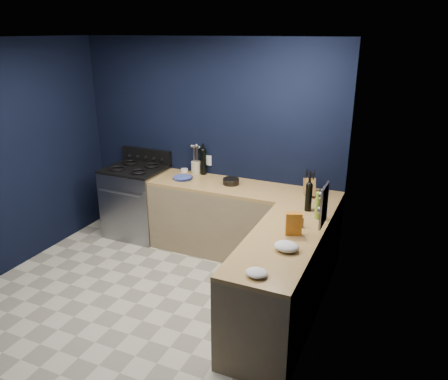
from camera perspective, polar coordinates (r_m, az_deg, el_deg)
The scene contains 27 objects.
floor at distance 4.77m, azimuth -11.34°, elevation -14.42°, with size 3.50×3.50×0.02m, color beige.
ceiling at distance 3.94m, azimuth -14.06°, elevation 18.82°, with size 3.50×3.50×0.02m, color silver.
wall_back at distance 5.62m, azimuth -2.01°, elevation 6.11°, with size 3.50×0.02×2.60m, color black.
wall_right at distance 3.48m, azimuth 11.66°, elevation -3.34°, with size 0.02×3.50×2.60m, color black.
cab_back at distance 5.40m, azimuth 2.36°, elevation -4.30°, with size 2.30×0.63×0.86m, color #8E7A57.
top_back at distance 5.23m, azimuth 2.43°, elevation 0.19°, with size 2.30×0.63×0.04m, color olive.
cab_right at distance 4.20m, azimuth 7.28°, elevation -12.15°, with size 0.63×1.67×0.86m, color #8E7A57.
top_right at distance 3.98m, azimuth 7.57°, elevation -6.66°, with size 0.63×1.67×0.04m, color olive.
gas_range at distance 6.05m, azimuth -11.28°, elevation -1.59°, with size 0.76×0.66×0.92m, color gray.
oven_door at distance 5.82m, azimuth -13.03°, elevation -2.72°, with size 0.59×0.02×0.42m, color black.
cooktop at distance 5.90m, azimuth -11.60°, elevation 2.70°, with size 0.76×0.66×0.03m, color black.
backguard at distance 6.10m, azimuth -10.06°, elevation 4.43°, with size 0.76×0.06×0.20m, color black.
spice_panel at distance 4.03m, azimuth 12.93°, elevation -1.97°, with size 0.02×0.28×0.38m, color gray.
wall_outlet at distance 5.66m, azimuth -2.08°, elevation 3.90°, with size 0.09×0.02×0.13m, color white.
plate_stack at distance 5.52m, azimuth -5.44°, elevation 1.60°, with size 0.24×0.24×0.03m, color #32409F.
ramekin at distance 5.81m, azimuth -5.17°, elevation 2.60°, with size 0.10×0.10×0.04m, color white.
utensil_crock at distance 5.71m, azimuth -3.67°, elevation 2.97°, with size 0.13×0.13×0.16m, color beige.
wine_bottle_back at distance 5.64m, azimuth -2.72°, elevation 3.65°, with size 0.08×0.08×0.32m, color black.
lemon_basket at distance 5.30m, azimuth 0.91°, elevation 1.13°, with size 0.20×0.20×0.07m, color black.
knife_block at distance 5.02m, azimuth 11.08°, elevation 0.41°, with size 0.11×0.18×0.20m, color brown.
wine_bottle_right at distance 4.57m, azimuth 10.98°, elevation -0.97°, with size 0.07×0.07×0.29m, color black.
oil_bottle at distance 4.40m, azimuth 12.23°, elevation -1.99°, with size 0.06×0.06×0.28m, color #81A730.
spice_jar_near at distance 4.22m, azimuth 10.07°, elevation -4.16°, with size 0.04×0.04×0.10m, color olive.
spice_jar_far at distance 4.21m, azimuth 8.98°, elevation -4.28°, with size 0.04×0.04×0.08m, color olive.
crouton_bag at distance 4.03m, azimuth 9.08°, elevation -4.39°, with size 0.15×0.07×0.21m, color red.
towel_front at distance 3.77m, azimuth 8.14°, elevation -7.30°, with size 0.22×0.18×0.08m, color white.
towel_end at distance 3.39m, azimuth 4.29°, elevation -10.73°, with size 0.17×0.16×0.05m, color white.
Camera 1 is at (2.38, -3.14, 2.67)m, focal length 35.01 mm.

